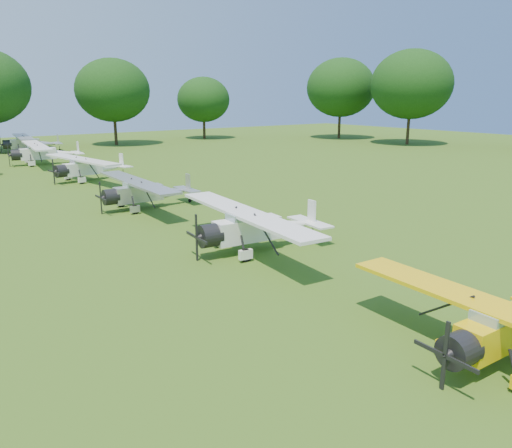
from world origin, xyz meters
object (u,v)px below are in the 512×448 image
(aircraft_6, at_px, (43,152))
(aircraft_7, at_px, (29,142))
(aircraft_5, at_px, (88,166))
(aircraft_4, at_px, (145,190))
(aircraft_2, at_px, (507,323))
(aircraft_3, at_px, (256,225))

(aircraft_6, xyz_separation_m, aircraft_7, (1.48, 12.96, -0.02))
(aircraft_5, xyz_separation_m, aircraft_7, (1.03, 25.88, 0.09))
(aircraft_4, height_order, aircraft_5, aircraft_5)
(aircraft_4, xyz_separation_m, aircraft_6, (0.17, 26.00, 0.17))
(aircraft_6, height_order, aircraft_7, aircraft_6)
(aircraft_2, relative_size, aircraft_5, 0.87)
(aircraft_4, xyz_separation_m, aircraft_5, (0.63, 13.07, 0.05))
(aircraft_7, bearing_deg, aircraft_2, -85.51)
(aircraft_2, bearing_deg, aircraft_5, 91.53)
(aircraft_6, relative_size, aircraft_7, 1.02)
(aircraft_4, relative_size, aircraft_6, 0.87)
(aircraft_4, relative_size, aircraft_5, 0.95)
(aircraft_6, distance_m, aircraft_7, 13.04)
(aircraft_5, relative_size, aircraft_6, 0.91)
(aircraft_5, bearing_deg, aircraft_7, 78.47)
(aircraft_4, height_order, aircraft_7, aircraft_7)
(aircraft_2, height_order, aircraft_7, aircraft_7)
(aircraft_4, xyz_separation_m, aircraft_7, (1.66, 38.95, 0.15))
(aircraft_2, xyz_separation_m, aircraft_7, (1.70, 62.63, 0.25))
(aircraft_3, distance_m, aircraft_6, 37.49)
(aircraft_5, bearing_deg, aircraft_3, -99.75)
(aircraft_4, bearing_deg, aircraft_2, -88.80)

